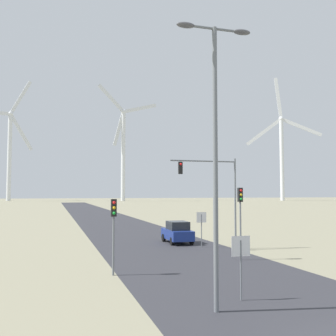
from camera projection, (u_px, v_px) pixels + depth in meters
road_surface at (113, 222)px, 56.02m from camera, size 10.00×240.00×0.01m
streetlamp at (215, 131)px, 14.34m from camera, size 2.95×0.32×10.42m
stop_sign_near at (241, 255)px, 15.54m from camera, size 0.81×0.07×2.52m
stop_sign_far at (201, 223)px, 30.60m from camera, size 0.81×0.07×2.72m
traffic_light_post_near_left at (114, 219)px, 20.28m from camera, size 0.28×0.33×3.90m
traffic_light_post_near_right at (240, 207)px, 24.95m from camera, size 0.28×0.33×4.55m
traffic_light_mast_overhead at (214, 184)px, 29.54m from camera, size 5.25×0.35×6.86m
car_approaching at (177, 232)px, 33.09m from camera, size 1.90×4.14×1.83m
wind_turbine_left at (10, 146)px, 207.93m from camera, size 31.89×13.36×65.90m
wind_turbine_center at (123, 146)px, 206.77m from camera, size 32.25×3.44×60.98m
wind_turbine_right at (282, 149)px, 215.01m from camera, size 37.97×16.15×68.01m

